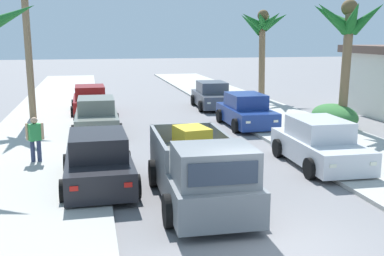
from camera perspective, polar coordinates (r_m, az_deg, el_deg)
name	(u,v)px	position (r m, az deg, el deg)	size (l,w,h in m)	color
ground_plane	(282,249)	(9.73, 10.93, -14.30)	(160.00, 160.00, 0.00)	slate
sidewalk_left	(46,135)	(20.54, -17.42, -0.84)	(4.64, 60.00, 0.12)	#B2AFA8
sidewalk_right	(290,125)	(22.38, 11.88, 0.39)	(4.64, 60.00, 0.12)	#B2AFA8
curb_left	(68,134)	(20.48, -14.87, -0.77)	(0.16, 60.00, 0.10)	silver
curb_right	(272,126)	(22.03, 9.70, 0.27)	(0.16, 60.00, 0.10)	silver
pickup_truck	(200,173)	(11.70, 1.02, -5.48)	(2.29, 5.24, 1.80)	slate
car_left_near	(96,117)	(20.66, -11.58, 1.36)	(2.05, 4.27, 1.54)	slate
car_right_near	(319,144)	(15.67, 15.27, -1.91)	(2.11, 4.30, 1.54)	silver
car_left_mid	(246,111)	(21.83, 6.59, 2.03)	(2.03, 4.26, 1.54)	navy
car_right_mid	(98,161)	(13.33, -11.35, -4.01)	(2.06, 4.28, 1.54)	black
car_left_far	(90,101)	(25.83, -12.32, 3.26)	(2.07, 4.28, 1.54)	maroon
car_right_far	(212,96)	(27.35, 2.46, 3.93)	(2.19, 4.33, 1.54)	#474C56
palm_tree_left_fore	(347,25)	(21.88, 18.39, 11.85)	(3.78, 3.80, 5.71)	brown
palm_tree_right_fore	(263,28)	(30.95, 8.62, 12.03)	(3.44, 3.56, 5.80)	brown
hedge_bush	(334,116)	(22.35, 16.98, 1.40)	(1.80, 2.80, 1.10)	#387538
pedestrian	(35,138)	(15.96, -18.60, -1.13)	(0.57, 0.37, 1.59)	navy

